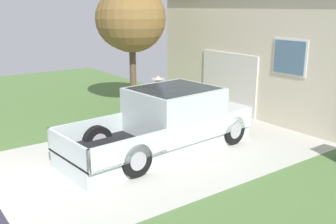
% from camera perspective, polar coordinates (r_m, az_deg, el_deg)
% --- Properties ---
extents(pickup_truck, '(2.38, 5.42, 1.67)m').
position_cam_1_polar(pickup_truck, '(10.50, 0.43, -1.41)').
color(pickup_truck, silver).
rests_on(pickup_truck, ground).
extents(person_with_hat, '(0.47, 0.41, 1.73)m').
position_cam_1_polar(person_with_hat, '(12.02, -1.44, 1.97)').
color(person_with_hat, brown).
rests_on(person_with_hat, ground).
extents(handbag, '(0.39, 0.20, 0.48)m').
position_cam_1_polar(handbag, '(12.14, -1.93, -2.08)').
color(handbag, tan).
rests_on(handbag, ground).
extents(house_with_garage, '(9.79, 6.97, 5.01)m').
position_cam_1_polar(house_with_garage, '(16.16, 20.03, 10.00)').
color(house_with_garage, beige).
rests_on(house_with_garage, ground).
extents(front_yard_tree, '(2.63, 2.50, 4.57)m').
position_cam_1_polar(front_yard_tree, '(14.77, -5.55, 13.27)').
color(front_yard_tree, brown).
rests_on(front_yard_tree, ground).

